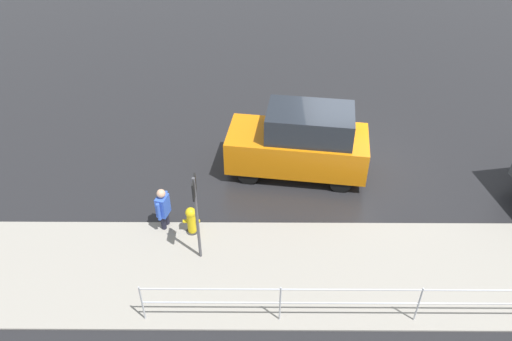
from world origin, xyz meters
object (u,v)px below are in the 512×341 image
fire_hydrant (191,221)px  sign_post (196,207)px  moving_hatchback (300,142)px  pedestrian (163,207)px

fire_hydrant → sign_post: (-0.29, 0.83, 1.18)m
moving_hatchback → pedestrian: (3.54, 2.36, -0.34)m
pedestrian → fire_hydrant: bearing=164.3°
pedestrian → moving_hatchback: bearing=-146.3°
fire_hydrant → sign_post: size_ratio=0.33×
fire_hydrant → pedestrian: pedestrian is taller
fire_hydrant → sign_post: sign_post is taller
moving_hatchback → sign_post: 4.28m
moving_hatchback → fire_hydrant: moving_hatchback is taller
moving_hatchback → sign_post: (2.55, 3.39, 0.55)m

